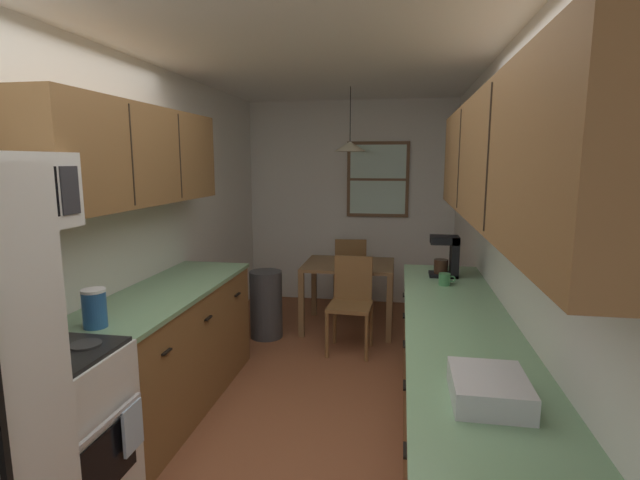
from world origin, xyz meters
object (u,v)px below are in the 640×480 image
(dining_chair_far, at_px, (351,271))
(trash_bin, at_px, (266,304))
(microwave_over_range, at_px, (0,193))
(mug_by_coffeemaker, at_px, (445,279))
(dining_chair_near, at_px, (351,299))
(stove_range, at_px, (48,443))
(storage_canister, at_px, (94,308))
(dining_table, at_px, (349,273))
(dish_rack, at_px, (489,389))
(coffee_maker, at_px, (448,255))

(dining_chair_far, xyz_separation_m, trash_bin, (-0.76, -1.01, -0.15))
(microwave_over_range, height_order, mug_by_coffeemaker, microwave_over_range)
(dining_chair_near, relative_size, dining_chair_far, 1.00)
(stove_range, height_order, storage_canister, storage_canister)
(stove_range, distance_m, trash_bin, 2.74)
(stove_range, height_order, dining_chair_near, stove_range)
(dining_table, relative_size, trash_bin, 1.37)
(trash_bin, bearing_deg, dining_table, 27.40)
(microwave_over_range, height_order, storage_canister, microwave_over_range)
(dish_rack, bearing_deg, coffee_maker, 89.23)
(dining_table, height_order, dining_chair_far, dining_chair_far)
(storage_canister, height_order, dish_rack, storage_canister)
(stove_range, distance_m, dining_table, 3.33)
(stove_range, height_order, dish_rack, stove_range)
(stove_range, distance_m, coffee_maker, 2.88)
(dish_rack, bearing_deg, dining_chair_near, 106.94)
(stove_range, height_order, dining_table, stove_range)
(microwave_over_range, distance_m, storage_canister, 0.79)
(microwave_over_range, relative_size, storage_canister, 2.79)
(dining_chair_far, height_order, mug_by_coffeemaker, mug_by_coffeemaker)
(stove_range, bearing_deg, dining_chair_far, 74.20)
(dining_chair_near, bearing_deg, dish_rack, -73.06)
(dining_chair_far, bearing_deg, dish_rack, -76.27)
(dining_chair_far, xyz_separation_m, dish_rack, (0.93, -3.80, 0.45))
(microwave_over_range, bearing_deg, trash_bin, 81.49)
(stove_range, xyz_separation_m, trash_bin, (0.29, 2.73, -0.12))
(dining_table, bearing_deg, dining_chair_near, -81.22)
(mug_by_coffeemaker, bearing_deg, trash_bin, 148.03)
(dining_table, relative_size, mug_by_coffeemaker, 7.85)
(dining_table, bearing_deg, stove_range, -109.29)
(dining_table, height_order, coffee_maker, coffee_maker)
(dining_table, xyz_separation_m, coffee_maker, (0.91, -1.18, 0.46))
(stove_range, height_order, microwave_over_range, microwave_over_range)
(dining_chair_far, height_order, storage_canister, storage_canister)
(coffee_maker, bearing_deg, dining_chair_far, 118.34)
(mug_by_coffeemaker, bearing_deg, microwave_over_range, -141.13)
(trash_bin, xyz_separation_m, storage_canister, (-0.30, -2.30, 0.66))
(microwave_over_range, bearing_deg, coffee_maker, 42.75)
(dining_chair_near, height_order, dish_rack, dish_rack)
(microwave_over_range, height_order, dining_table, microwave_over_range)
(dining_chair_near, distance_m, trash_bin, 0.93)
(stove_range, distance_m, dining_chair_far, 3.89)
(dining_chair_far, relative_size, coffee_maker, 2.78)
(dining_table, xyz_separation_m, dining_chair_near, (0.09, -0.60, -0.11))
(microwave_over_range, xyz_separation_m, dish_rack, (2.10, -0.06, -0.72))
(storage_canister, xyz_separation_m, mug_by_coffeemaker, (1.98, 1.25, -0.06))
(coffee_maker, bearing_deg, dining_table, 127.85)
(coffee_maker, relative_size, mug_by_coffeemaker, 2.67)
(dining_chair_near, height_order, dining_chair_far, same)
(dining_chair_far, bearing_deg, trash_bin, -126.97)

